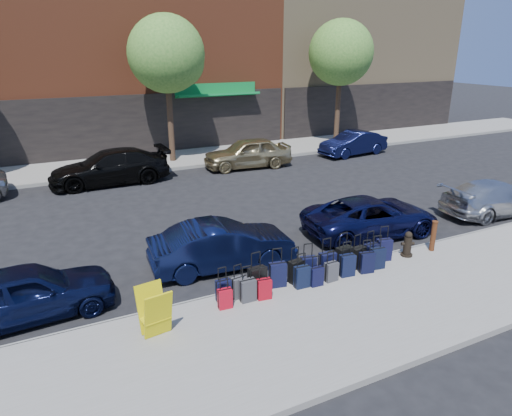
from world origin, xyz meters
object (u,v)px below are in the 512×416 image
fire_hydrant (408,245)px  car_near_0 (26,293)px  tree_right (343,54)px  car_near_1 (223,245)px  display_rack (155,312)px  car_far_1 (110,167)px  car_near_2 (371,216)px  tree_center (169,56)px  car_far_3 (353,143)px  car_far_2 (248,153)px  car_near_3 (496,198)px  suitcase_front_5 (308,268)px  bollard (433,235)px

fire_hydrant → car_near_0: car_near_0 is taller
tree_right → car_near_1: tree_right is taller
display_rack → fire_hydrant: bearing=-4.0°
car_far_1 → car_near_2: bearing=34.2°
car_near_2 → display_rack: bearing=113.3°
car_near_0 → car_far_1: (3.53, 10.36, 0.11)m
display_rack → tree_right: bearing=35.9°
fire_hydrant → display_rack: size_ratio=0.71×
fire_hydrant → car_near_0: bearing=-167.8°
tree_center → display_rack: (-4.87, -14.90, -4.74)m
fire_hydrant → car_far_3: bearing=80.0°
fire_hydrant → car_near_1: car_near_1 is taller
car_near_1 → car_far_2: 11.18m
car_near_0 → car_far_1: bearing=-22.7°
car_near_0 → car_near_3: car_near_0 is taller
tree_right → car_far_3: bearing=-107.8°
car_near_1 → car_near_0: bearing=99.1°
tree_center → suitcase_front_5: tree_center is taller
car_near_0 → display_rack: bearing=-134.6°
fire_hydrant → car_near_3: bearing=36.2°
car_far_2 → fire_hydrant: bearing=3.5°
display_rack → car_near_0: 3.17m
car_near_2 → car_far_2: car_far_2 is taller
tree_right → car_far_2: bearing=-160.9°
suitcase_front_5 → car_near_2: size_ratio=0.21×
tree_center → car_near_1: size_ratio=1.80×
car_near_1 → car_far_3: 15.44m
suitcase_front_5 → car_far_3: (10.33, 11.61, 0.22)m
tree_right → car_near_2: bearing=-121.5°
tree_right → car_near_3: tree_right is taller
car_near_3 → car_far_3: bearing=-3.7°
tree_center → car_near_2: tree_center is taller
tree_right → bollard: bearing=-115.7°
tree_center → car_far_1: 6.46m
car_near_2 → car_near_3: 5.41m
bollard → tree_center: bearing=103.9°
display_rack → car_near_1: (2.55, 2.51, -0.01)m
car_near_3 → car_far_3: 10.24m
suitcase_front_5 → car_near_0: (-6.60, 1.42, 0.20)m
bollard → car_far_3: (6.10, 11.77, 0.04)m
bollard → car_far_2: car_far_2 is taller
display_rack → car_far_1: 12.48m
car_far_3 → fire_hydrant: bearing=-37.0°
suitcase_front_5 → car_far_3: size_ratio=0.24×
tree_right → display_rack: (-15.37, -14.90, -4.74)m
car_near_1 → car_near_2: size_ratio=0.89×
fire_hydrant → car_far_2: car_far_2 is taller
car_near_2 → car_far_3: size_ratio=1.11×
car_far_3 → car_far_2: bearing=-96.5°
car_near_0 → car_far_3: car_far_3 is taller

